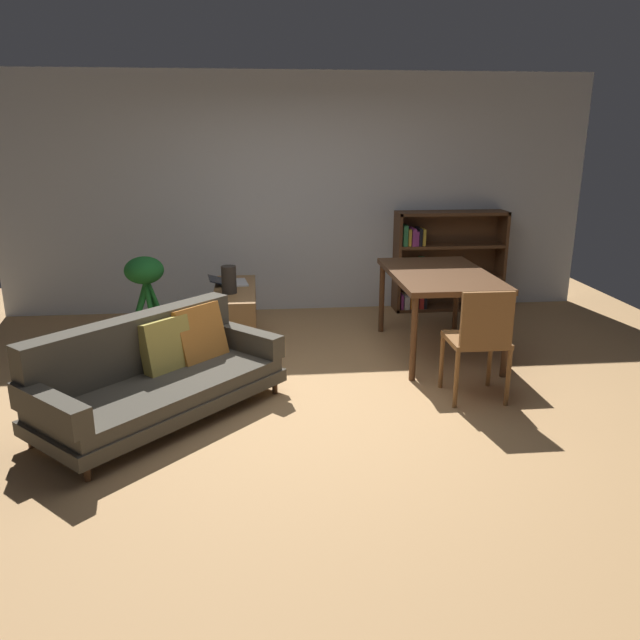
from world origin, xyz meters
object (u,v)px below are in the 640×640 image
(open_laptop, at_px, (230,282))
(dining_table, at_px, (440,280))
(fabric_couch, at_px, (157,373))
(potted_floor_plant, at_px, (146,296))
(bookshelf, at_px, (441,262))
(desk_speaker, at_px, (229,280))
(dining_chair_near, at_px, (480,337))
(media_console, at_px, (236,315))

(open_laptop, distance_m, dining_table, 2.11)
(fabric_couch, relative_size, potted_floor_plant, 2.08)
(fabric_couch, relative_size, bookshelf, 1.46)
(bookshelf, bearing_deg, potted_floor_plant, -161.22)
(desk_speaker, distance_m, bookshelf, 2.74)
(open_laptop, xyz_separation_m, bookshelf, (2.46, 0.82, -0.01))
(fabric_couch, bearing_deg, dining_table, 24.65)
(fabric_couch, xyz_separation_m, dining_chair_near, (2.47, -0.01, 0.20))
(potted_floor_plant, xyz_separation_m, bookshelf, (3.26, 1.11, 0.05))
(desk_speaker, bearing_deg, bookshelf, 26.35)
(media_console, relative_size, dining_chair_near, 1.28)
(media_console, xyz_separation_m, potted_floor_plant, (-0.85, -0.08, 0.24))
(media_console, xyz_separation_m, dining_chair_near, (1.93, -1.65, 0.25))
(open_laptop, bearing_deg, media_console, -76.09)
(dining_table, bearing_deg, bookshelf, 72.78)
(dining_chair_near, bearing_deg, desk_speaker, 143.41)
(media_console, relative_size, potted_floor_plant, 1.30)
(desk_speaker, height_order, potted_floor_plant, potted_floor_plant)
(open_laptop, distance_m, bookshelf, 2.59)
(desk_speaker, distance_m, dining_chair_near, 2.46)
(open_laptop, distance_m, potted_floor_plant, 0.85)
(desk_speaker, height_order, dining_table, desk_speaker)
(open_laptop, relative_size, bookshelf, 0.33)
(fabric_couch, relative_size, open_laptop, 4.42)
(open_laptop, height_order, desk_speaker, desk_speaker)
(dining_table, bearing_deg, media_console, 165.44)
(dining_table, bearing_deg, open_laptop, 160.31)
(fabric_couch, bearing_deg, dining_chair_near, -0.22)
(fabric_couch, bearing_deg, open_laptop, 75.17)
(potted_floor_plant, relative_size, dining_chair_near, 0.99)
(dining_chair_near, bearing_deg, media_console, 139.50)
(media_console, bearing_deg, potted_floor_plant, -174.89)
(fabric_couch, relative_size, desk_speaker, 7.11)
(open_laptop, bearing_deg, potted_floor_plant, -160.44)
(media_console, bearing_deg, bookshelf, 23.20)
(open_laptop, height_order, bookshelf, bookshelf)
(media_console, xyz_separation_m, desk_speaker, (-0.04, -0.18, 0.41))
(open_laptop, relative_size, dining_chair_near, 0.46)
(potted_floor_plant, bearing_deg, media_console, 5.11)
(bookshelf, bearing_deg, media_console, -156.80)
(desk_speaker, xyz_separation_m, dining_table, (1.98, -0.32, 0.03))
(desk_speaker, xyz_separation_m, potted_floor_plant, (-0.81, 0.11, -0.17))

